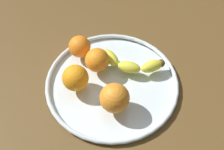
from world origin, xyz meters
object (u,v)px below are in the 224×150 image
at_px(fruit_bowl, 112,83).
at_px(orange_front_left, 80,47).
at_px(orange_back_right, 115,98).
at_px(banana, 132,64).
at_px(orange_front_right, 75,78).
at_px(orange_back_left, 97,60).

xyz_separation_m(fruit_bowl, orange_front_left, (-0.13, 0.03, 0.04)).
bearing_deg(orange_back_right, banana, 103.46).
xyz_separation_m(banana, orange_front_right, (-0.09, -0.14, 0.02)).
height_order(orange_back_left, orange_back_right, orange_back_right).
relative_size(banana, orange_front_right, 2.56).
distance_m(orange_front_left, orange_back_left, 0.07).
distance_m(fruit_bowl, banana, 0.08).
bearing_deg(orange_back_right, fruit_bowl, 129.01).
height_order(orange_back_left, orange_front_right, orange_front_right).
bearing_deg(banana, orange_back_right, -95.52).
distance_m(orange_front_left, orange_back_right, 0.21).
bearing_deg(fruit_bowl, banana, 76.46).
height_order(banana, orange_back_right, orange_back_right).
height_order(fruit_bowl, orange_front_right, orange_front_right).
height_order(orange_back_right, orange_front_right, orange_back_right).
bearing_deg(orange_front_left, banana, 15.66).
height_order(orange_front_left, orange_back_left, orange_back_left).
xyz_separation_m(fruit_bowl, orange_back_left, (-0.06, 0.02, 0.04)).
distance_m(banana, orange_back_right, 0.14).
bearing_deg(banana, fruit_bowl, -122.52).
bearing_deg(orange_front_right, orange_front_left, 122.39).
relative_size(orange_front_left, orange_back_left, 0.94).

